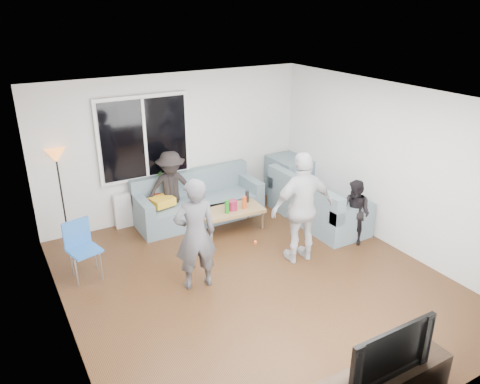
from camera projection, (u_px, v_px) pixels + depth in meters
floor at (255, 282)px, 6.68m from camera, size 5.00×5.50×0.04m
ceiling at (257, 99)px, 5.67m from camera, size 5.00×5.50×0.04m
wall_back at (176, 146)px, 8.40m from camera, size 5.00×0.04×2.60m
wall_front at (427, 309)px, 3.95m from camera, size 5.00×0.04×2.60m
wall_left at (57, 243)px, 5.02m from camera, size 0.04×5.50×2.60m
wall_right at (392, 167)px, 7.33m from camera, size 0.04×5.50×2.60m
window_frame at (144, 138)px, 7.96m from camera, size 1.62×0.06×1.47m
window_glass at (145, 138)px, 7.93m from camera, size 1.50×0.02×1.35m
window_mullion at (145, 139)px, 7.92m from camera, size 0.05×0.03×1.35m
radiator at (150, 205)px, 8.40m from camera, size 1.30×0.12×0.62m
potted_plant at (158, 179)px, 8.27m from camera, size 0.18×0.15×0.32m
vase at (136, 187)px, 8.11m from camera, size 0.21×0.21×0.18m
sofa_back_section at (199, 198)px, 8.42m from camera, size 2.30×0.85×0.85m
sofa_right_section at (318, 199)px, 8.35m from camera, size 2.00×0.85×0.85m
sofa_corner at (293, 177)px, 9.38m from camera, size 0.85×0.85×0.85m
cushion_yellow at (162, 201)px, 8.04m from camera, size 0.44×0.40×0.14m
cushion_red at (160, 200)px, 8.11m from camera, size 0.46×0.44×0.13m
coffee_table at (231, 219)px, 8.11m from camera, size 1.14×0.68×0.40m
pitcher at (232, 205)px, 7.95m from camera, size 0.17×0.17×0.17m
side_chair at (85, 251)px, 6.60m from camera, size 0.49×0.49×0.86m
floor_lamp at (62, 194)px, 7.64m from camera, size 0.32×0.32×1.56m
player_left at (195, 234)px, 6.27m from camera, size 0.64×0.48×1.61m
player_right at (303, 208)px, 6.92m from camera, size 1.06×0.55×1.73m
spectator_right at (355, 213)px, 7.54m from camera, size 0.50×0.59×1.09m
spectator_back at (172, 189)px, 8.11m from camera, size 0.98×0.70×1.36m
television at (384, 348)px, 4.33m from camera, size 1.00×0.13×0.58m
bottle_d at (244, 202)px, 8.01m from camera, size 0.07×0.07×0.22m
bottle_b at (227, 206)px, 7.83m from camera, size 0.08×0.08×0.23m
bottle_e at (247, 197)px, 8.26m from camera, size 0.07×0.07×0.21m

